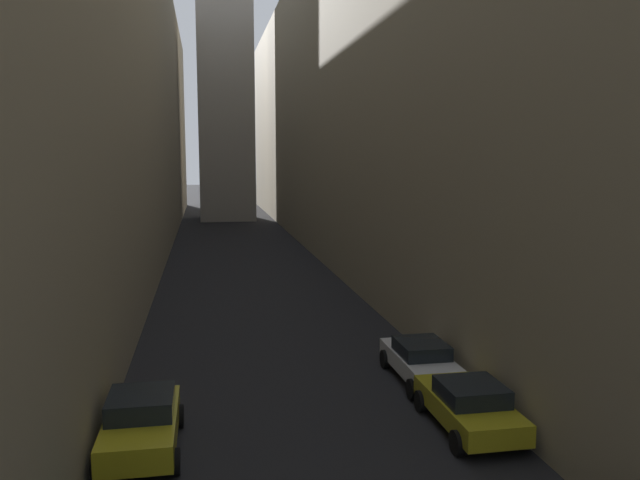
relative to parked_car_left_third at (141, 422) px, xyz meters
The scene contains 6 objects.
ground_plane 30.48m from the parked_car_left_third, 81.70° to the left, with size 264.00×264.00×0.00m, color black.
building_block_left 34.82m from the parked_car_left_third, 102.84° to the left, with size 12.46×108.00×23.89m, color gray.
building_block_right 38.39m from the parked_car_left_third, 61.12° to the left, with size 15.67×108.00×23.95m, color gray.
parked_car_left_third is the anchor object (origin of this frame).
parked_car_right_third 8.81m from the parked_car_left_third, ahead, with size 2.01×4.11×1.39m.
parked_car_right_far 9.51m from the parked_car_left_third, 22.33° to the left, with size 1.90×4.46×1.36m.
Camera 1 is at (-2.66, 1.84, 7.51)m, focal length 35.47 mm.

